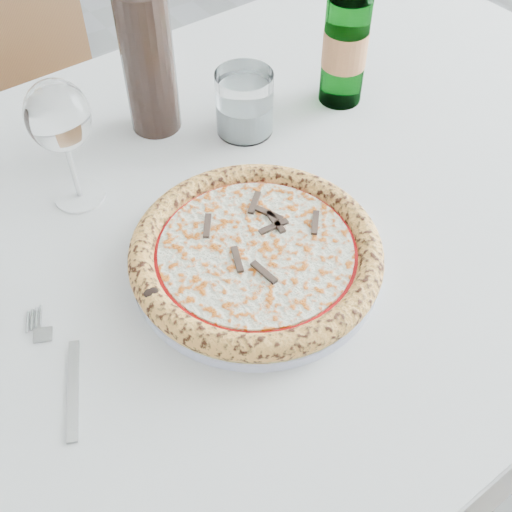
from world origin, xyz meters
The scene contains 9 objects.
dining_table centered at (-0.03, 0.29, 0.67)m, with size 1.58×0.97×0.76m.
chair_far centered at (-0.06, 1.08, 0.53)m, with size 0.49×0.49×0.93m.
plate centered at (-0.03, 0.19, 0.76)m, with size 0.31×0.31×0.02m.
pizza centered at (-0.03, 0.19, 0.78)m, with size 0.31×0.31×0.03m.
fork centered at (-0.29, 0.19, 0.76)m, with size 0.06×0.17×0.00m.
wine_glass centered at (-0.16, 0.44, 0.89)m, with size 0.08×0.08×0.18m.
tumbler centered at (0.11, 0.43, 0.80)m, with size 0.09×0.09×0.10m.
beer_bottle centered at (0.28, 0.42, 0.86)m, with size 0.07×0.07×0.26m.
wine_bottle centered at (0.00, 0.52, 0.89)m, with size 0.08×0.08×0.31m.
Camera 1 is at (-0.33, -0.24, 1.36)m, focal length 45.00 mm.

